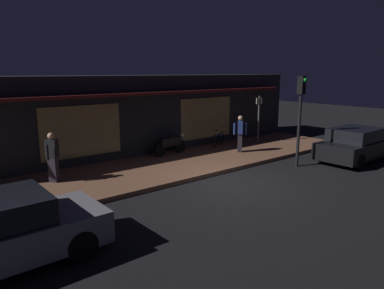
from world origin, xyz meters
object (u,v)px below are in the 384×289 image
(sign_post, at_px, (259,116))
(traffic_light_pole, at_px, (300,105))
(parked_car_far, at_px, (356,144))
(motorcycle, at_px, (171,143))
(bicycle_parked, at_px, (218,139))
(person_bystander, at_px, (240,133))
(person_photographer, at_px, (52,156))

(sign_post, relative_size, traffic_light_pole, 0.67)
(sign_post, xyz_separation_m, parked_car_far, (0.70, -4.85, -0.81))
(sign_post, distance_m, traffic_light_pole, 4.49)
(motorcycle, distance_m, bicycle_parked, 2.90)
(person_bystander, xyz_separation_m, parked_car_far, (3.15, -3.82, -0.32))
(bicycle_parked, distance_m, sign_post, 2.57)
(bicycle_parked, height_order, parked_car_far, parked_car_far)
(motorcycle, bearing_deg, bicycle_parked, 0.10)
(sign_post, bearing_deg, traffic_light_pole, -118.41)
(traffic_light_pole, distance_m, parked_car_far, 3.45)
(bicycle_parked, bearing_deg, person_bystander, -95.52)
(bicycle_parked, relative_size, person_photographer, 0.89)
(person_photographer, relative_size, person_bystander, 1.00)
(person_bystander, xyz_separation_m, sign_post, (2.45, 1.03, 0.48))
(person_photographer, bearing_deg, traffic_light_pole, -23.03)
(bicycle_parked, relative_size, sign_post, 0.62)
(person_photographer, relative_size, traffic_light_pole, 0.46)
(bicycle_parked, relative_size, person_bystander, 0.89)
(person_bystander, bearing_deg, motorcycle, 149.74)
(traffic_light_pole, height_order, parked_car_far, traffic_light_pole)
(person_bystander, relative_size, sign_post, 0.70)
(person_photographer, bearing_deg, motorcycle, 8.81)
(motorcycle, height_order, person_bystander, person_bystander)
(person_bystander, bearing_deg, parked_car_far, -50.46)
(sign_post, bearing_deg, person_bystander, -157.24)
(person_photographer, height_order, traffic_light_pole, traffic_light_pole)
(bicycle_parked, xyz_separation_m, traffic_light_pole, (0.21, -4.44, 1.97))
(motorcycle, xyz_separation_m, parked_car_far, (5.89, -5.42, 0.06))
(person_photographer, distance_m, person_bystander, 8.14)
(bicycle_parked, relative_size, traffic_light_pole, 0.41)
(traffic_light_pole, bearing_deg, sign_post, 61.59)
(bicycle_parked, height_order, traffic_light_pole, traffic_light_pole)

